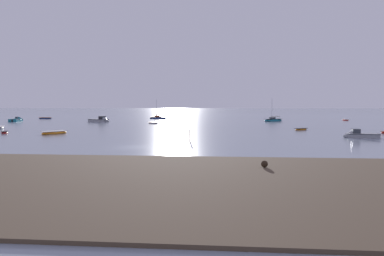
% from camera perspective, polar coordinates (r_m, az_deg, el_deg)
% --- Properties ---
extents(ground_plane, '(800.00, 800.00, 0.00)m').
position_cam_1_polar(ground_plane, '(43.91, -9.30, -3.09)').
color(ground_plane, gray).
extents(mudflat_shore, '(297.90, 21.70, 0.19)m').
position_cam_1_polar(mudflat_shore, '(24.10, -3.38, -8.60)').
color(mudflat_shore, '#4C3D2D').
rests_on(mudflat_shore, ground).
extents(tidal_rock_near, '(0.56, 0.56, 0.56)m').
position_cam_1_polar(tidal_rock_near, '(29.19, 11.66, -5.72)').
color(tidal_rock_near, '#2D2116').
rests_on(tidal_rock_near, mudflat_shore).
extents(rowboat_moored_0, '(3.66, 3.66, 0.61)m').
position_cam_1_polar(rowboat_moored_0, '(95.11, -6.31, 0.79)').
color(rowboat_moored_0, white).
rests_on(rowboat_moored_0, ground).
extents(sailboat_moored_0, '(6.78, 3.39, 7.29)m').
position_cam_1_polar(sailboat_moored_0, '(126.11, -5.53, 1.63)').
color(sailboat_moored_0, navy).
rests_on(sailboat_moored_0, ground).
extents(motorboat_moored_0, '(7.09, 4.09, 2.55)m').
position_cam_1_polar(motorboat_moored_0, '(107.22, -14.49, 1.16)').
color(motorboat_moored_0, gray).
rests_on(motorboat_moored_0, ground).
extents(motorboat_moored_1, '(5.55, 2.27, 2.05)m').
position_cam_1_polar(motorboat_moored_1, '(61.49, 25.20, -1.12)').
color(motorboat_moored_1, gray).
rests_on(motorboat_moored_1, ground).
extents(rowboat_moored_2, '(3.97, 4.80, 0.74)m').
position_cam_1_polar(rowboat_moored_2, '(67.09, -21.42, -0.72)').
color(rowboat_moored_2, orange).
rests_on(rowboat_moored_2, ground).
extents(motorboat_moored_2, '(3.58, 6.87, 2.25)m').
position_cam_1_polar(motorboat_moored_2, '(119.78, -26.51, 1.11)').
color(motorboat_moored_2, '#197084').
rests_on(motorboat_moored_2, ground).
extents(rowboat_moored_4, '(3.24, 2.92, 0.52)m').
position_cam_1_polar(rowboat_moored_4, '(75.19, 17.25, -0.20)').
color(rowboat_moored_4, orange).
rests_on(rowboat_moored_4, ground).
extents(sailboat_moored_1, '(6.74, 5.46, 7.52)m').
position_cam_1_polar(sailboat_moored_1, '(111.08, 13.03, 1.25)').
color(sailboat_moored_1, '#197084').
rests_on(sailboat_moored_1, ground).
extents(rowboat_moored_5, '(1.53, 3.70, 0.57)m').
position_cam_1_polar(rowboat_moored_5, '(124.13, 23.61, 1.21)').
color(rowboat_moored_5, red).
rests_on(rowboat_moored_5, ground).
extents(rowboat_moored_6, '(4.66, 1.77, 0.73)m').
position_cam_1_polar(rowboat_moored_6, '(136.44, -22.68, 1.47)').
color(rowboat_moored_6, navy).
rests_on(rowboat_moored_6, ground).
extents(rowboat_moored_9, '(2.60, 3.28, 0.50)m').
position_cam_1_polar(rowboat_moored_9, '(72.53, -28.08, -0.64)').
color(rowboat_moored_9, red).
rests_on(rowboat_moored_9, ground).
extents(mooring_post_near, '(0.22, 0.22, 1.88)m').
position_cam_1_polar(mooring_post_near, '(49.46, -0.35, -1.32)').
color(mooring_post_near, '#523323').
rests_on(mooring_post_near, ground).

